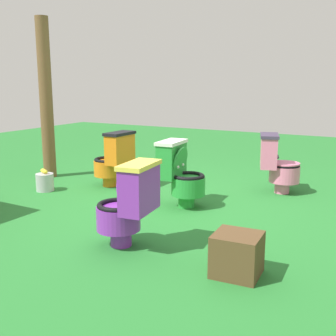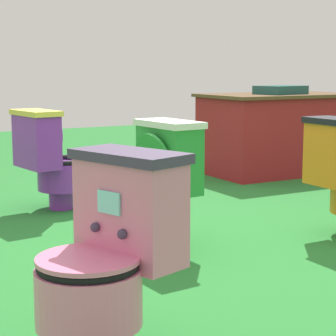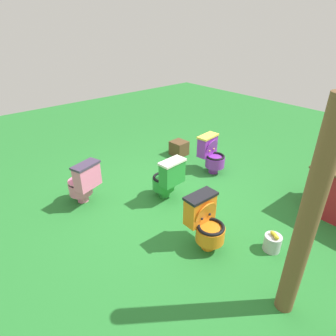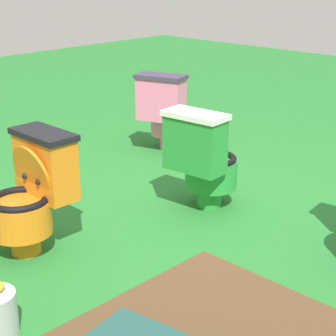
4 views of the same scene
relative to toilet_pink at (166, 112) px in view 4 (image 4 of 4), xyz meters
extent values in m
plane|color=#26752D|center=(0.95, 1.18, -0.37)|extent=(14.00, 14.00, 0.00)
cylinder|color=pink|center=(-0.07, -0.02, -0.30)|extent=(0.23, 0.23, 0.14)
cylinder|color=pink|center=(-0.09, -0.03, -0.13)|extent=(0.46, 0.46, 0.20)
torus|color=black|center=(-0.09, -0.03, -0.02)|extent=(0.44, 0.44, 0.04)
cylinder|color=#3F334C|center=(-0.09, -0.03, -0.07)|extent=(0.30, 0.30, 0.01)
cube|color=pink|center=(0.10, 0.03, 0.14)|extent=(0.31, 0.45, 0.37)
cube|color=#3F334C|center=(0.10, 0.03, 0.34)|extent=(0.34, 0.48, 0.04)
cube|color=#8CE0E5|center=(0.01, 0.00, 0.19)|extent=(0.04, 0.11, 0.08)
cylinder|color=pink|center=(-0.09, -0.03, 0.00)|extent=(0.45, 0.45, 0.02)
sphere|color=#3F334C|center=(0.03, -0.07, 0.09)|extent=(0.04, 0.04, 0.04)
sphere|color=#3F334C|center=(-0.02, 0.07, 0.09)|extent=(0.04, 0.04, 0.04)
cylinder|color=orange|center=(2.01, 0.73, -0.30)|extent=(0.18, 0.18, 0.14)
cylinder|color=orange|center=(2.03, 0.73, -0.13)|extent=(0.38, 0.38, 0.20)
torus|color=black|center=(2.03, 0.73, -0.02)|extent=(0.36, 0.36, 0.04)
cylinder|color=black|center=(2.03, 0.73, -0.07)|extent=(0.24, 0.24, 0.01)
cube|color=orange|center=(1.83, 0.73, 0.14)|extent=(0.20, 0.41, 0.37)
cube|color=black|center=(1.83, 0.73, 0.34)|extent=(0.22, 0.44, 0.04)
cube|color=#8CE0E5|center=(1.93, 0.73, 0.19)|extent=(0.01, 0.11, 0.08)
cylinder|color=orange|center=(1.93, 0.73, 0.12)|extent=(0.10, 0.35, 0.35)
sphere|color=black|center=(1.93, 0.80, 0.09)|extent=(0.04, 0.04, 0.04)
sphere|color=black|center=(1.93, 0.66, 0.09)|extent=(0.04, 0.04, 0.04)
cylinder|color=green|center=(0.70, 1.08, -0.30)|extent=(0.19, 0.19, 0.14)
cylinder|color=green|center=(0.68, 1.08, -0.13)|extent=(0.40, 0.40, 0.20)
torus|color=black|center=(0.68, 1.08, -0.02)|extent=(0.38, 0.38, 0.04)
cylinder|color=white|center=(0.68, 1.08, -0.07)|extent=(0.26, 0.26, 0.01)
cube|color=green|center=(0.88, 1.10, 0.14)|extent=(0.22, 0.42, 0.37)
cube|color=white|center=(0.88, 1.10, 0.34)|extent=(0.24, 0.45, 0.04)
cube|color=#8CE0E5|center=(0.78, 1.09, 0.19)|extent=(0.02, 0.11, 0.08)
cylinder|color=green|center=(0.78, 1.09, 0.12)|extent=(0.11, 0.36, 0.35)
sphere|color=white|center=(0.78, 1.02, 0.09)|extent=(0.04, 0.04, 0.04)
sphere|color=white|center=(0.77, 1.16, 0.09)|extent=(0.04, 0.04, 0.04)
camera|label=1|loc=(-1.30, 5.13, 1.01)|focal=45.56mm
camera|label=2|loc=(-0.89, -1.96, 0.65)|focal=67.63mm
camera|label=3|loc=(3.78, -1.50, 2.28)|focal=30.17mm
camera|label=4|loc=(3.71, 3.51, 1.32)|focal=62.33mm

